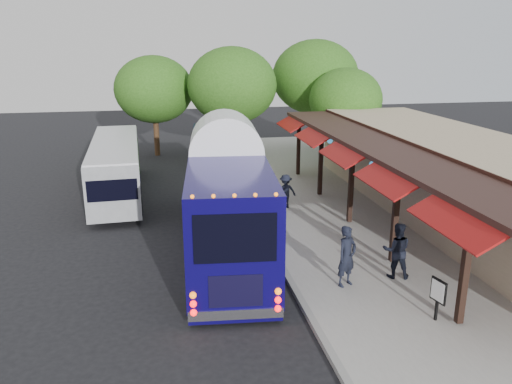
{
  "coord_description": "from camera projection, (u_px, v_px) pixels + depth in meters",
  "views": [
    {
      "loc": [
        -3.72,
        -14.5,
        7.33
      ],
      "look_at": [
        -0.22,
        3.75,
        1.8
      ],
      "focal_mm": 35.0,
      "sensor_mm": 36.0,
      "label": 1
    }
  ],
  "objects": [
    {
      "name": "sidewalk",
      "position": [
        376.0,
        223.0,
        21.06
      ],
      "size": [
        10.0,
        40.0,
        0.15
      ],
      "primitive_type": "cube",
      "color": "#9E9B93",
      "rests_on": "ground"
    },
    {
      "name": "tree_right",
      "position": [
        346.0,
        99.0,
        31.64
      ],
      "size": [
        4.63,
        4.63,
        5.93
      ],
      "color": "#382314",
      "rests_on": "ground"
    },
    {
      "name": "coach_bus",
      "position": [
        226.0,
        190.0,
        18.59
      ],
      "size": [
        3.74,
        12.49,
        3.94
      ],
      "rotation": [
        0.0,
        0.0,
        -0.09
      ],
      "color": "#0D064C",
      "rests_on": "ground"
    },
    {
      "name": "ped_c",
      "position": [
        254.0,
        176.0,
        24.6
      ],
      "size": [
        1.09,
        0.53,
        1.8
      ],
      "primitive_type": "imported",
      "rotation": [
        0.0,
        0.0,
        3.06
      ],
      "color": "black",
      "rests_on": "sidewalk"
    },
    {
      "name": "tree_mid",
      "position": [
        315.0,
        77.0,
        34.62
      ],
      "size": [
        6.0,
        6.0,
        7.68
      ],
      "color": "#382314",
      "rests_on": "ground"
    },
    {
      "name": "sign_board",
      "position": [
        438.0,
        293.0,
        13.28
      ],
      "size": [
        0.17,
        0.54,
        1.2
      ],
      "rotation": [
        0.0,
        0.0,
        0.22
      ],
      "color": "black",
      "rests_on": "sidewalk"
    },
    {
      "name": "city_bus",
      "position": [
        116.0,
        166.0,
        24.81
      ],
      "size": [
        2.69,
        10.29,
        2.74
      ],
      "rotation": [
        0.0,
        0.0,
        0.05
      ],
      "color": "gray",
      "rests_on": "ground"
    },
    {
      "name": "tree_far",
      "position": [
        154.0,
        90.0,
        32.97
      ],
      "size": [
        5.2,
        5.2,
        6.65
      ],
      "color": "#382314",
      "rests_on": "ground"
    },
    {
      "name": "tree_left",
      "position": [
        232.0,
        85.0,
        31.47
      ],
      "size": [
        5.64,
        5.64,
        7.22
      ],
      "color": "#382314",
      "rests_on": "ground"
    },
    {
      "name": "ped_a",
      "position": [
        347.0,
        256.0,
        15.21
      ],
      "size": [
        0.84,
        0.73,
        1.93
      ],
      "primitive_type": "imported",
      "rotation": [
        0.0,
        0.0,
        0.47
      ],
      "color": "black",
      "rests_on": "sidewalk"
    },
    {
      "name": "station_shelter",
      "position": [
        454.0,
        178.0,
        21.16
      ],
      "size": [
        8.15,
        20.0,
        3.6
      ],
      "color": "tan",
      "rests_on": "ground"
    },
    {
      "name": "curb",
      "position": [
        261.0,
        231.0,
        20.17
      ],
      "size": [
        0.2,
        40.0,
        0.16
      ],
      "primitive_type": "cube",
      "color": "gray",
      "rests_on": "ground"
    },
    {
      "name": "ped_d",
      "position": [
        285.0,
        191.0,
        22.58
      ],
      "size": [
        1.07,
        0.7,
        1.55
      ],
      "primitive_type": "imported",
      "rotation": [
        0.0,
        0.0,
        3.27
      ],
      "color": "black",
      "rests_on": "sidewalk"
    },
    {
      "name": "ped_b",
      "position": [
        397.0,
        250.0,
        15.77
      ],
      "size": [
        1.05,
        0.92,
        1.83
      ],
      "primitive_type": "imported",
      "rotation": [
        0.0,
        0.0,
        2.85
      ],
      "color": "black",
      "rests_on": "sidewalk"
    },
    {
      "name": "ground",
      "position": [
        284.0,
        276.0,
        16.41
      ],
      "size": [
        90.0,
        90.0,
        0.0
      ],
      "primitive_type": "plane",
      "color": "black",
      "rests_on": "ground"
    }
  ]
}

